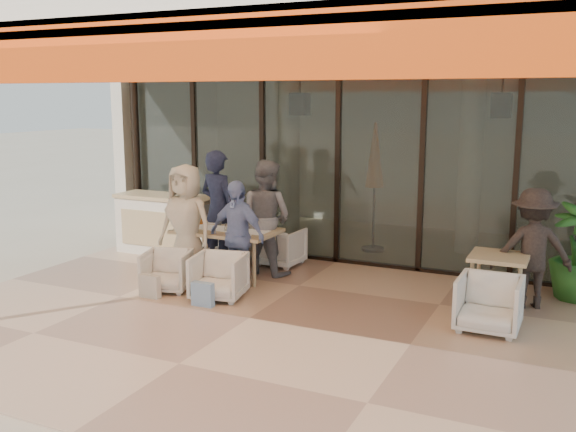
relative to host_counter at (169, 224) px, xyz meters
name	(u,v)px	position (x,y,z in m)	size (l,w,h in m)	color
ground	(249,320)	(2.81, -2.30, -0.53)	(70.00, 70.00, 0.00)	#C6B293
terrace_floor	(249,319)	(2.81, -2.30, -0.53)	(8.00, 6.00, 0.01)	tan
terrace_structure	(235,45)	(2.81, -2.56, 2.72)	(8.00, 6.00, 3.40)	silver
glass_storefront	(338,166)	(2.81, 0.70, 1.07)	(8.08, 0.10, 3.20)	#9EADA3
interior_block	(382,121)	(2.82, 3.02, 1.70)	(9.05, 3.62, 3.52)	silver
host_counter	(169,224)	(0.00, 0.00, 0.00)	(1.85, 0.65, 1.04)	silver
dining_table	(227,233)	(1.62, -0.79, 0.15)	(1.50, 0.90, 0.93)	tan
chair_far_left	(235,240)	(1.21, 0.15, -0.19)	(0.66, 0.62, 0.68)	white
chair_far_right	(280,245)	(2.05, 0.15, -0.19)	(0.66, 0.62, 0.68)	white
chair_near_left	(167,269)	(1.21, -1.75, -0.21)	(0.62, 0.58, 0.64)	white
chair_near_right	(219,275)	(2.05, -1.75, -0.19)	(0.67, 0.62, 0.69)	white
diner_navy	(218,210)	(1.21, -0.35, 0.41)	(0.68, 0.45, 1.88)	#171A33
diner_grey	(266,217)	(2.05, -0.35, 0.35)	(0.86, 0.67, 1.76)	#5D5D61
diner_cream	(186,224)	(1.21, -1.25, 0.34)	(0.85, 0.55, 1.74)	beige
diner_periwinkle	(237,236)	(2.05, -1.25, 0.25)	(0.91, 0.38, 1.56)	#6C85B5
tote_bag_cream	(150,287)	(1.21, -2.15, -0.36)	(0.30, 0.10, 0.34)	silver
tote_bag_blue	(203,295)	(2.05, -2.15, -0.36)	(0.30, 0.10, 0.34)	#99BFD8
side_table	(499,263)	(5.51, -0.71, 0.11)	(0.70, 0.70, 0.74)	tan
side_chair	(489,301)	(5.51, -1.46, -0.17)	(0.71, 0.66, 0.73)	white
standing_woman	(532,249)	(5.86, -0.37, 0.25)	(1.01, 0.58, 1.56)	black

